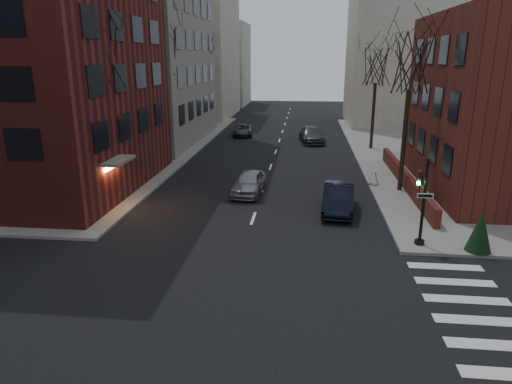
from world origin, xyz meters
TOP-DOWN VIEW (x-y plane):
  - ground at (0.00, 0.00)m, footprint 160.00×160.00m
  - building_left_brick at (-15.50, 16.50)m, footprint 15.00×15.00m
  - low_wall_right at (9.30, 19.00)m, footprint 0.35×16.00m
  - building_distant_la at (-15.00, 55.00)m, footprint 14.00×16.00m
  - building_distant_ra at (15.00, 50.00)m, footprint 14.00×14.00m
  - building_distant_lb at (-13.00, 72.00)m, footprint 10.00×12.00m
  - traffic_signal at (7.94, 8.99)m, footprint 0.76×0.44m
  - tree_left_a at (-8.80, 14.00)m, footprint 4.18×4.18m
  - tree_left_b at (-8.80, 26.00)m, footprint 4.40×4.40m
  - tree_left_c at (-8.80, 40.00)m, footprint 3.96×3.96m
  - tree_right_a at (8.80, 18.00)m, footprint 3.96×3.96m
  - tree_right_b at (8.80, 32.00)m, footprint 3.74×3.74m
  - streetlamp_near at (-8.20, 22.00)m, footprint 0.36×0.36m
  - streetlamp_far at (-8.20, 42.00)m, footprint 0.36×0.36m
  - parked_sedan at (4.61, 13.66)m, footprint 2.08×4.86m
  - car_lane_silver at (-0.80, 16.57)m, footprint 2.08×4.41m
  - car_lane_gray at (3.30, 35.26)m, footprint 2.88×5.61m
  - car_lane_far at (-4.23, 38.53)m, footprint 2.54×4.66m
  - sandwich_board at (7.30, 19.23)m, footprint 0.52×0.64m
  - evergreen_shrub at (10.39, 8.50)m, footprint 1.11×1.11m

SIDE VIEW (x-z plane):
  - ground at x=0.00m, z-range 0.00..0.00m
  - sandwich_board at x=7.30m, z-range 0.15..1.04m
  - car_lane_far at x=-4.23m, z-range 0.00..1.24m
  - low_wall_right at x=9.30m, z-range 0.15..1.15m
  - car_lane_silver at x=-0.80m, z-range 0.00..1.46m
  - car_lane_gray at x=3.30m, z-range 0.00..1.56m
  - parked_sedan at x=4.61m, z-range 0.00..1.56m
  - evergreen_shrub at x=10.39m, z-range 0.15..2.00m
  - traffic_signal at x=7.94m, z-range -0.09..3.91m
  - streetlamp_near at x=-8.20m, z-range 1.10..7.38m
  - streetlamp_far at x=-8.20m, z-range 1.10..7.38m
  - building_distant_lb at x=-13.00m, z-range 0.00..14.00m
  - tree_right_b at x=8.80m, z-range 3.00..12.18m
  - building_distant_ra at x=15.00m, z-range 0.00..16.00m
  - tree_left_c at x=-8.80m, z-range 3.17..12.89m
  - tree_right_a at x=8.80m, z-range 3.17..12.89m
  - tree_left_a at x=-8.80m, z-range 3.34..13.60m
  - tree_left_b at x=-8.80m, z-range 3.51..14.31m
  - building_left_brick at x=-15.50m, z-range 0.00..18.00m
  - building_distant_la at x=-15.00m, z-range 0.00..18.00m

